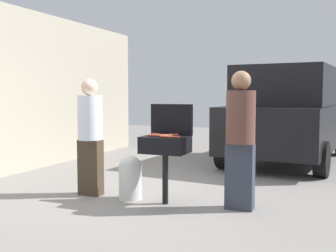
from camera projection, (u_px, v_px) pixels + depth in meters
The scene contains 18 objects.
ground_plane at pixel (153, 198), 5.79m from camera, with size 24.00×24.00×0.00m, color gray.
house_wall_side at pixel (22, 91), 7.82m from camera, with size 0.24×8.00×3.05m, color #B2A893.
bbq_grill at pixel (165, 147), 5.45m from camera, with size 0.60×0.44×0.90m.
grill_lid_open at pixel (172, 120), 5.62m from camera, with size 0.60×0.05×0.42m, color black.
hot_dog_0 at pixel (174, 135), 5.52m from camera, with size 0.03×0.03×0.13m, color #B74C33.
hot_dog_1 at pixel (165, 135), 5.47m from camera, with size 0.03×0.03×0.13m, color #C6593D.
hot_dog_2 at pixel (165, 137), 5.26m from camera, with size 0.03×0.03×0.13m, color #AD4228.
hot_dog_3 at pixel (163, 136), 5.38m from camera, with size 0.03×0.03×0.13m, color #B74C33.
hot_dog_4 at pixel (153, 135), 5.42m from camera, with size 0.03×0.03×0.13m, color #AD4228.
hot_dog_5 at pixel (165, 136), 5.33m from camera, with size 0.03×0.03×0.13m, color #C6593D.
hot_dog_6 at pixel (156, 134), 5.60m from camera, with size 0.03×0.03×0.13m, color #C6593D.
hot_dog_7 at pixel (157, 135), 5.48m from camera, with size 0.03×0.03×0.13m, color #B74C33.
hot_dog_8 at pixel (167, 136), 5.41m from camera, with size 0.03×0.03×0.13m, color #C6593D.
hot_dog_9 at pixel (175, 137), 5.24m from camera, with size 0.03×0.03×0.13m, color #B74C33.
propane_tank at pixel (130, 176), 5.73m from camera, with size 0.32×0.32×0.62m.
person_left at pixel (90, 132), 5.93m from camera, with size 0.35×0.35×1.67m.
person_right at pixel (240, 135), 5.19m from camera, with size 0.37×0.37×1.75m.
parked_minivan at pixel (289, 114), 8.89m from camera, with size 2.40×4.57×2.02m.
Camera 1 is at (2.39, -5.17, 1.46)m, focal length 44.19 mm.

